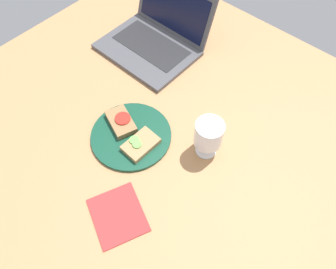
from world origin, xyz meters
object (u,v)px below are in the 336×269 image
at_px(plate, 131,136).
at_px(sandwich_with_cucumber, 141,144).
at_px(laptop, 155,38).
at_px(wine_glass, 209,135).
at_px(napkin, 118,215).
at_px(sandwich_with_tomato, 121,122).

bearing_deg(plate, sandwich_with_cucumber, -10.14).
distance_m(sandwich_with_cucumber, laptop, 0.47).
bearing_deg(wine_glass, plate, -150.27).
distance_m(sandwich_with_cucumber, napkin, 0.22).
bearing_deg(plate, wine_glass, 29.73).
height_order(wine_glass, napkin, wine_glass).
relative_size(sandwich_with_tomato, napkin, 0.82).
height_order(plate, sandwich_with_tomato, sandwich_with_tomato).
xyz_separation_m(plate, napkin, (0.16, -0.21, -0.00)).
height_order(sandwich_with_cucumber, wine_glass, wine_glass).
xyz_separation_m(sandwich_with_cucumber, laptop, (-0.28, 0.37, 0.02)).
relative_size(wine_glass, laptop, 0.38).
bearing_deg(wine_glass, napkin, -98.97).
bearing_deg(sandwich_with_cucumber, sandwich_with_tomato, 169.86).
distance_m(sandwich_with_cucumber, wine_glass, 0.21).
height_order(sandwich_with_cucumber, sandwich_with_tomato, sandwich_with_tomato).
relative_size(sandwich_with_tomato, laptop, 0.37).
xyz_separation_m(wine_glass, laptop, (-0.44, 0.24, -0.05)).
relative_size(plate, wine_glass, 1.93).
xyz_separation_m(plate, laptop, (-0.23, 0.36, 0.03)).
relative_size(plate, sandwich_with_cucumber, 2.30).
relative_size(sandwich_with_tomato, wine_glass, 0.96).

